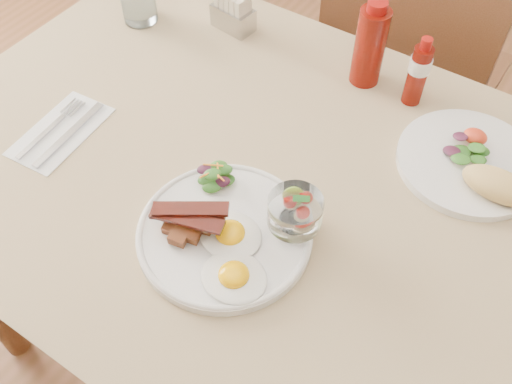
% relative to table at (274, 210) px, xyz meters
% --- Properties ---
extents(table, '(1.33, 0.88, 0.75)m').
position_rel_table_xyz_m(table, '(0.00, 0.00, 0.00)').
color(table, brown).
rests_on(table, ground).
extents(chair_far, '(0.42, 0.42, 0.93)m').
position_rel_table_xyz_m(chair_far, '(0.00, 0.66, -0.14)').
color(chair_far, brown).
rests_on(chair_far, ground).
extents(main_plate, '(0.28, 0.28, 0.02)m').
position_rel_table_xyz_m(main_plate, '(-0.00, -0.14, 0.10)').
color(main_plate, silver).
rests_on(main_plate, table).
extents(fried_eggs, '(0.17, 0.17, 0.03)m').
position_rel_table_xyz_m(fried_eggs, '(0.03, -0.18, 0.11)').
color(fried_eggs, silver).
rests_on(fried_eggs, main_plate).
extents(bacon_potato_pile, '(0.13, 0.09, 0.05)m').
position_rel_table_xyz_m(bacon_potato_pile, '(-0.05, -0.18, 0.13)').
color(bacon_potato_pile, brown).
rests_on(bacon_potato_pile, main_plate).
extents(side_salad, '(0.06, 0.06, 0.04)m').
position_rel_table_xyz_m(side_salad, '(-0.07, -0.07, 0.12)').
color(side_salad, '#1D4C14').
rests_on(side_salad, main_plate).
extents(fruit_cup, '(0.09, 0.09, 0.09)m').
position_rel_table_xyz_m(fruit_cup, '(0.09, -0.08, 0.15)').
color(fruit_cup, white).
rests_on(fruit_cup, main_plate).
extents(second_plate, '(0.25, 0.25, 0.06)m').
position_rel_table_xyz_m(second_plate, '(0.28, 0.21, 0.11)').
color(second_plate, silver).
rests_on(second_plate, table).
extents(ketchup_bottle, '(0.07, 0.07, 0.18)m').
position_rel_table_xyz_m(ketchup_bottle, '(0.01, 0.32, 0.17)').
color(ketchup_bottle, '#5E0B05').
rests_on(ketchup_bottle, table).
extents(hot_sauce_bottle, '(0.04, 0.04, 0.14)m').
position_rel_table_xyz_m(hot_sauce_bottle, '(0.11, 0.32, 0.16)').
color(hot_sauce_bottle, '#5E0B05').
rests_on(hot_sauce_bottle, table).
extents(sugar_caddy, '(0.10, 0.06, 0.08)m').
position_rel_table_xyz_m(sugar_caddy, '(-0.31, 0.32, 0.13)').
color(sugar_caddy, '#B8B8BC').
rests_on(sugar_caddy, table).
extents(napkin_cutlery, '(0.12, 0.20, 0.01)m').
position_rel_table_xyz_m(napkin_cutlery, '(-0.39, -0.12, 0.09)').
color(napkin_cutlery, white).
rests_on(napkin_cutlery, table).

